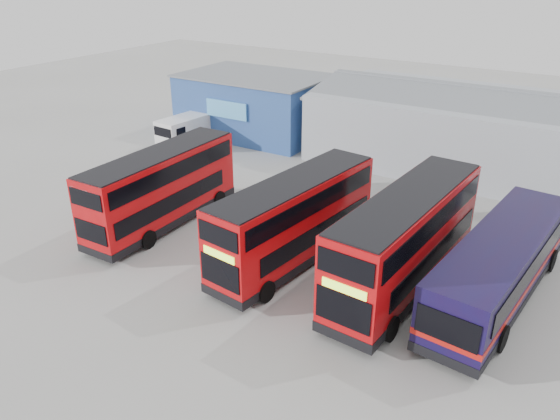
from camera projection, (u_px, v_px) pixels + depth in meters
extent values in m
plane|color=gray|center=(284.00, 262.00, 28.05)|extent=(120.00, 120.00, 0.00)
cube|color=navy|center=(255.00, 105.00, 47.53)|extent=(12.00, 8.00, 5.00)
cube|color=slate|center=(255.00, 75.00, 46.45)|extent=(12.30, 8.30, 0.15)
cube|color=#51A7E7|center=(226.00, 110.00, 44.17)|extent=(3.96, 0.15, 1.40)
cube|color=#969CA4|center=(528.00, 140.00, 38.54)|extent=(30.00, 12.00, 5.00)
cube|color=slate|center=(529.00, 110.00, 35.22)|extent=(30.50, 6.33, 1.29)
cube|color=slate|center=(542.00, 93.00, 39.52)|extent=(30.50, 6.33, 1.29)
cube|color=red|center=(162.00, 187.00, 31.06)|extent=(2.61, 10.45, 4.02)
cube|color=black|center=(164.00, 216.00, 31.82)|extent=(2.65, 10.49, 0.45)
cube|color=black|center=(175.00, 202.00, 30.36)|extent=(0.15, 8.84, 0.94)
cube|color=black|center=(141.00, 192.00, 31.54)|extent=(0.15, 8.84, 0.94)
cube|color=black|center=(177.00, 171.00, 29.95)|extent=(0.17, 9.83, 0.94)
cube|color=black|center=(143.00, 163.00, 31.13)|extent=(0.17, 9.83, 0.94)
cube|color=black|center=(218.00, 169.00, 35.35)|extent=(2.23, 0.08, 1.34)
cube|color=black|center=(216.00, 142.00, 34.59)|extent=(2.23, 0.08, 0.94)
cube|color=#A3D62D|center=(217.00, 156.00, 34.98)|extent=(1.79, 0.06, 0.35)
cube|color=black|center=(91.00, 232.00, 27.25)|extent=(2.18, 0.08, 1.09)
cube|color=black|center=(85.00, 199.00, 26.49)|extent=(2.18, 0.08, 0.89)
cube|color=black|center=(158.00, 153.00, 30.20)|extent=(2.45, 10.30, 0.10)
cylinder|color=black|center=(218.00, 199.00, 34.08)|extent=(0.33, 1.04, 1.03)
cylinder|color=black|center=(189.00, 191.00, 35.20)|extent=(0.33, 1.04, 1.03)
cylinder|color=black|center=(148.00, 239.00, 29.24)|extent=(0.33, 1.04, 1.03)
cylinder|color=black|center=(116.00, 229.00, 30.36)|extent=(0.33, 1.04, 1.03)
cube|color=red|center=(294.00, 219.00, 27.17)|extent=(3.79, 10.79, 4.08)
cube|color=black|center=(294.00, 252.00, 27.95)|extent=(3.84, 10.84, 0.45)
cube|color=black|center=(280.00, 218.00, 28.39)|extent=(1.15, 8.89, 0.96)
cube|color=black|center=(320.00, 232.00, 26.93)|extent=(1.15, 8.89, 0.96)
cube|color=black|center=(274.00, 190.00, 27.38)|extent=(1.27, 9.89, 0.96)
cube|color=black|center=(316.00, 204.00, 25.92)|extent=(1.27, 9.89, 0.96)
cube|color=black|center=(220.00, 273.00, 23.68)|extent=(2.25, 0.33, 1.36)
cube|color=black|center=(218.00, 236.00, 22.92)|extent=(2.25, 0.33, 0.96)
cube|color=#A3D62D|center=(219.00, 255.00, 23.29)|extent=(1.80, 0.26, 0.35)
cube|color=black|center=(351.00, 197.00, 31.16)|extent=(2.20, 0.32, 1.11)
cube|color=black|center=(353.00, 167.00, 30.39)|extent=(2.20, 0.32, 0.91)
cube|color=black|center=(295.00, 181.00, 26.30)|extent=(3.62, 10.63, 0.10)
cylinder|color=black|center=(227.00, 274.00, 26.06)|extent=(0.45, 1.08, 1.05)
cylinder|color=black|center=(266.00, 291.00, 24.69)|extent=(0.45, 1.08, 1.05)
cylinder|color=black|center=(306.00, 227.00, 30.53)|extent=(0.45, 1.08, 1.05)
cylinder|color=black|center=(342.00, 240.00, 29.16)|extent=(0.45, 1.08, 1.05)
cube|color=red|center=(406.00, 240.00, 24.90)|extent=(3.47, 11.41, 4.34)
cube|color=black|center=(402.00, 276.00, 25.73)|extent=(3.52, 11.46, 0.48)
cube|color=black|center=(382.00, 238.00, 26.15)|extent=(0.73, 9.51, 1.02)
cube|color=black|center=(436.00, 254.00, 24.70)|extent=(0.73, 9.51, 1.02)
cube|color=black|center=(381.00, 206.00, 25.07)|extent=(0.81, 10.58, 1.02)
cube|color=black|center=(438.00, 222.00, 23.62)|extent=(0.81, 10.58, 1.02)
cube|color=black|center=(343.00, 310.00, 21.02)|extent=(2.41, 0.23, 1.45)
cube|color=black|center=(345.00, 267.00, 20.21)|extent=(2.41, 0.23, 1.02)
cube|color=#A3D62D|center=(344.00, 289.00, 20.61)|extent=(1.93, 0.18, 0.37)
cube|color=black|center=(448.00, 210.00, 29.30)|extent=(2.35, 0.22, 1.18)
cube|color=black|center=(453.00, 176.00, 28.48)|extent=(2.35, 0.22, 0.96)
cube|color=black|center=(410.00, 196.00, 23.97)|extent=(3.30, 11.24, 0.11)
cylinder|color=black|center=(336.00, 307.00, 23.56)|extent=(0.42, 1.14, 1.11)
cylinder|color=black|center=(390.00, 328.00, 22.19)|extent=(0.42, 1.14, 1.11)
cylinder|color=black|center=(402.00, 246.00, 28.50)|extent=(0.42, 1.14, 1.11)
cylinder|color=black|center=(450.00, 260.00, 27.14)|extent=(0.42, 1.14, 1.11)
cube|color=#0F0C35|center=(500.00, 265.00, 24.24)|extent=(3.98, 12.34, 2.92)
cube|color=black|center=(495.00, 289.00, 24.78)|extent=(4.03, 12.39, 0.44)
cube|color=#B3130D|center=(498.00, 275.00, 24.46)|extent=(4.02, 12.37, 0.28)
cube|color=black|center=(533.00, 269.00, 23.03)|extent=(1.09, 10.09, 1.05)
cube|color=black|center=(468.00, 249.00, 24.58)|extent=(1.09, 10.09, 1.05)
cube|color=black|center=(538.00, 214.00, 28.51)|extent=(2.47, 0.31, 1.43)
cube|color=black|center=(447.00, 328.00, 19.81)|extent=(2.42, 0.30, 1.21)
cylinder|color=black|center=(551.00, 260.00, 27.12)|extent=(0.47, 1.18, 1.15)
cylinder|color=black|center=(497.00, 245.00, 28.59)|extent=(0.47, 1.18, 1.15)
cylinder|color=black|center=(501.00, 338.00, 21.60)|extent=(0.47, 1.18, 1.15)
cylinder|color=black|center=(437.00, 314.00, 23.07)|extent=(0.47, 1.18, 1.15)
cube|color=silver|center=(187.00, 128.00, 45.19)|extent=(2.56, 5.48, 2.02)
cube|color=black|center=(162.00, 132.00, 43.11)|extent=(1.91, 0.21, 0.74)
cube|color=black|center=(162.00, 127.00, 44.41)|extent=(0.13, 0.96, 0.64)
cube|color=black|center=(181.00, 132.00, 43.23)|extent=(0.13, 0.96, 0.64)
cylinder|color=black|center=(163.00, 142.00, 44.83)|extent=(0.32, 0.78, 0.77)
cylinder|color=black|center=(181.00, 147.00, 43.72)|extent=(0.32, 0.78, 0.77)
cylinder|color=black|center=(195.00, 132.00, 47.45)|extent=(0.32, 0.78, 0.77)
cylinder|color=black|center=(212.00, 136.00, 46.35)|extent=(0.32, 0.78, 0.77)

